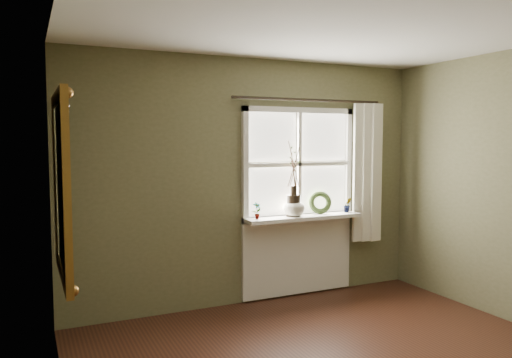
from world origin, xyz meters
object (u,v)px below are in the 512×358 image
at_px(dark_jug, 293,206).
at_px(gilt_mirror, 61,186).
at_px(cream_vase, 294,205).
at_px(wreath, 320,205).

relative_size(dark_jug, gilt_mirror, 0.17).
relative_size(cream_vase, gilt_mirror, 0.18).
xyz_separation_m(dark_jug, gilt_mirror, (-2.39, -0.80, 0.37)).
height_order(dark_jug, cream_vase, cream_vase).
xyz_separation_m(wreath, gilt_mirror, (-2.75, -0.84, 0.39)).
distance_m(dark_jug, gilt_mirror, 2.55).
bearing_deg(dark_jug, gilt_mirror, -161.54).
bearing_deg(gilt_mirror, wreath, 16.93).
relative_size(wreath, gilt_mirror, 0.19).
bearing_deg(cream_vase, gilt_mirror, -161.59).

